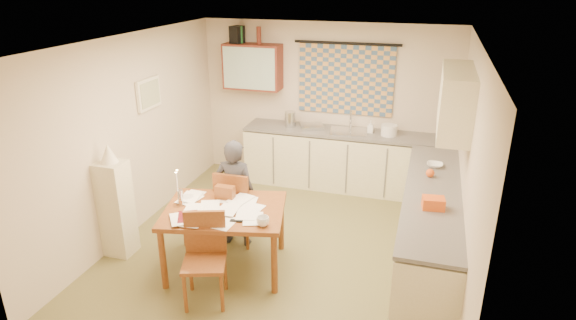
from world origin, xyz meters
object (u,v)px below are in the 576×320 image
(counter_right, at_px, (429,228))
(stove, at_px, (426,284))
(chair_far, at_px, (238,219))
(shelf_stand, at_px, (116,209))
(counter_back, at_px, (350,161))
(person, at_px, (235,193))
(dining_table, at_px, (226,238))

(counter_right, distance_m, stove, 1.10)
(chair_far, relative_size, shelf_stand, 0.83)
(counter_back, relative_size, counter_right, 1.12)
(person, distance_m, shelf_stand, 1.40)
(counter_back, bearing_deg, dining_table, -110.36)
(person, bearing_deg, dining_table, 96.49)
(counter_right, xyz_separation_m, shelf_stand, (-3.54, -0.84, 0.13))
(stove, xyz_separation_m, dining_table, (-2.19, 0.33, -0.07))
(shelf_stand, bearing_deg, person, 26.06)
(person, bearing_deg, shelf_stand, 22.36)
(dining_table, bearing_deg, stove, -21.55)
(shelf_stand, bearing_deg, counter_back, 49.07)
(counter_right, relative_size, stove, 3.30)
(counter_back, xyz_separation_m, chair_far, (-1.06, -2.00, -0.15))
(person, bearing_deg, counter_back, -120.95)
(counter_right, xyz_separation_m, stove, (0.00, -1.10, -0.01))
(counter_right, height_order, shelf_stand, shelf_stand)
(stove, distance_m, chair_far, 2.47)
(stove, xyz_separation_m, shelf_stand, (-3.54, 0.26, 0.14))
(counter_back, height_order, dining_table, counter_back)
(stove, relative_size, shelf_stand, 0.76)
(stove, bearing_deg, chair_far, 157.97)
(chair_far, bearing_deg, counter_right, -175.62)
(chair_far, distance_m, shelf_stand, 1.45)
(counter_back, bearing_deg, shelf_stand, -130.93)
(dining_table, relative_size, person, 1.09)
(counter_back, distance_m, chair_far, 2.27)
(counter_right, height_order, chair_far, chair_far)
(shelf_stand, bearing_deg, stove, -4.16)
(counter_right, distance_m, chair_far, 2.30)
(counter_back, height_order, counter_right, same)
(counter_right, xyz_separation_m, chair_far, (-2.29, -0.18, -0.15))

